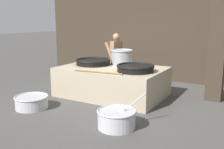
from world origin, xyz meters
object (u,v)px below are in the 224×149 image
object	(u,v)px
stock_pot	(122,57)
prep_bowl_vegetables	(117,118)
giant_wok_near	(93,62)
giant_wok_far	(135,68)
cook	(116,57)
prep_bowl_meat	(32,101)

from	to	relation	value
stock_pot	prep_bowl_vegetables	world-z (taller)	stock_pot
giant_wok_near	prep_bowl_vegetables	bearing A→B (deg)	-46.65
giant_wok_near	giant_wok_far	bearing A→B (deg)	-11.41
cook	prep_bowl_meat	size ratio (longest dim) A/B	2.07
stock_pot	prep_bowl_vegetables	bearing A→B (deg)	-64.09
giant_wok_far	prep_bowl_vegetables	bearing A→B (deg)	-76.69
giant_wok_far	prep_bowl_vegetables	world-z (taller)	giant_wok_far
cook	prep_bowl_vegetables	world-z (taller)	cook
prep_bowl_meat	prep_bowl_vegetables	bearing A→B (deg)	0.06
prep_bowl_meat	giant_wok_far	bearing A→B (deg)	41.57
stock_pot	prep_bowl_meat	size ratio (longest dim) A/B	0.83
giant_wok_far	stock_pot	size ratio (longest dim) A/B	1.45
giant_wok_near	giant_wok_far	distance (m)	1.54
cook	giant_wok_far	bearing A→B (deg)	138.21
giant_wok_far	stock_pot	distance (m)	1.14
giant_wok_far	stock_pot	world-z (taller)	stock_pot
prep_bowl_vegetables	prep_bowl_meat	bearing A→B (deg)	-179.94
stock_pot	cook	xyz separation A→B (m)	(-0.53, 0.61, -0.12)
prep_bowl_meat	giant_wok_near	bearing A→B (deg)	77.76
giant_wok_near	stock_pot	size ratio (longest dim) A/B	1.54
stock_pot	cook	world-z (taller)	cook
cook	prep_bowl_vegetables	bearing A→B (deg)	123.62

